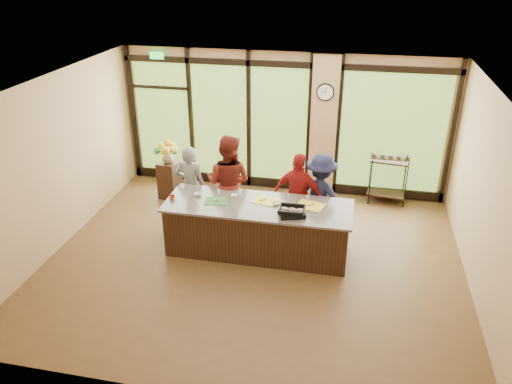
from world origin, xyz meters
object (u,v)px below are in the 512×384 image
at_px(island_base, 258,229).
at_px(roasting_pan, 292,213).
at_px(cook_left, 191,186).
at_px(bar_cart, 388,174).
at_px(cook_right, 320,195).
at_px(flower_stand, 170,180).

bearing_deg(island_base, roasting_pan, -22.77).
distance_m(cook_left, bar_cart, 4.09).
bearing_deg(roasting_pan, cook_right, 51.25).
bearing_deg(roasting_pan, bar_cart, 39.09).
height_order(cook_left, cook_right, cook_left).
bearing_deg(flower_stand, cook_left, -40.36).
distance_m(cook_right, bar_cart, 2.06).
distance_m(island_base, cook_right, 1.34).
xyz_separation_m(island_base, cook_right, (0.99, 0.84, 0.35)).
xyz_separation_m(island_base, bar_cart, (2.26, 2.45, 0.20)).
height_order(cook_right, bar_cart, cook_right).
distance_m(cook_left, cook_right, 2.44).
bearing_deg(island_base, bar_cart, 47.31).
distance_m(roasting_pan, flower_stand, 3.55).
height_order(cook_left, roasting_pan, cook_left).
relative_size(cook_left, flower_stand, 2.00).
distance_m(island_base, flower_stand, 2.86).
distance_m(cook_right, flower_stand, 3.42).
bearing_deg(cook_right, roasting_pan, 91.91).
bearing_deg(bar_cart, roasting_pan, -114.21).
relative_size(roasting_pan, bar_cart, 0.39).
xyz_separation_m(cook_left, bar_cart, (3.71, 1.72, -0.16)).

